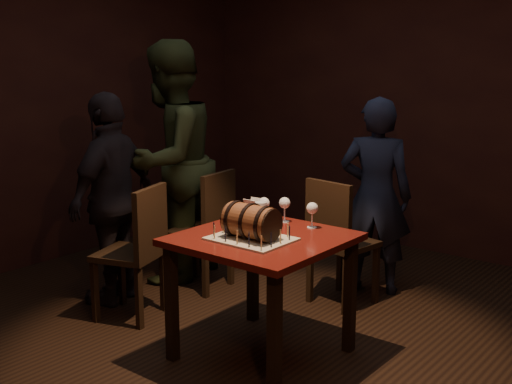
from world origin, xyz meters
The scene contains 16 objects.
room_shell centered at (0.00, 0.00, 1.40)m, with size 5.04×5.04×2.80m.
pub_table centered at (0.13, -0.16, 0.64)m, with size 0.90×0.90×0.75m.
cake_board centered at (0.13, -0.26, 0.76)m, with size 0.45×0.35×0.01m, color #ACA48B.
barrel_cake centered at (0.13, -0.26, 0.86)m, with size 0.36×0.21×0.21m.
birthday_candles centered at (0.13, -0.26, 0.80)m, with size 0.40×0.30×0.09m.
wine_glass_left centered at (-0.06, 0.10, 0.87)m, with size 0.07×0.07×0.16m.
wine_glass_mid centered at (0.04, 0.18, 0.87)m, with size 0.07×0.07×0.16m.
wine_glass_right centered at (0.26, 0.17, 0.87)m, with size 0.07×0.07×0.16m.
pint_of_ale centered at (-0.02, 0.02, 0.82)m, with size 0.07×0.07×0.15m.
menu_card centered at (-0.17, 0.12, 0.81)m, with size 0.10×0.05×0.13m, color white, non-canonical shape.
chair_back centered at (0.05, 0.80, 0.52)m, with size 0.46×0.46×0.93m.
chair_left_rear centered at (-0.90, 0.48, 0.52)m, with size 0.45×0.45×0.93m.
chair_left_front centered at (-0.88, -0.24, 0.52)m, with size 0.51×0.51×0.93m.
person_back centered at (0.11, 1.25, 0.75)m, with size 0.54×0.36×1.49m, color #181D31.
person_left_rear centered at (-1.32, 0.50, 0.95)m, with size 0.93×0.72×1.91m, color #2F381C.
person_left_front centered at (-1.28, -0.12, 0.77)m, with size 0.90×0.38×1.54m, color black.
Camera 1 is at (2.36, -3.00, 1.78)m, focal length 45.00 mm.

